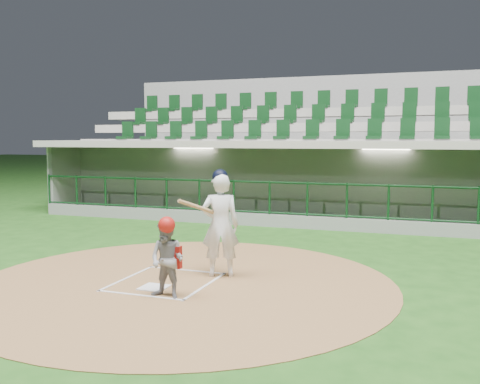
# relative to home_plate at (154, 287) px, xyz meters

# --- Properties ---
(ground) EXTENTS (120.00, 120.00, 0.00)m
(ground) POSITION_rel_home_plate_xyz_m (0.00, 0.70, -0.02)
(ground) COLOR #1B4714
(ground) RESTS_ON ground
(dirt_circle) EXTENTS (7.20, 7.20, 0.01)m
(dirt_circle) POSITION_rel_home_plate_xyz_m (0.30, 0.50, -0.02)
(dirt_circle) COLOR brown
(dirt_circle) RESTS_ON ground
(home_plate) EXTENTS (0.43, 0.43, 0.02)m
(home_plate) POSITION_rel_home_plate_xyz_m (0.00, 0.00, 0.00)
(home_plate) COLOR white
(home_plate) RESTS_ON dirt_circle
(batter_box_chalk) EXTENTS (1.55, 1.80, 0.01)m
(batter_box_chalk) POSITION_rel_home_plate_xyz_m (0.00, 0.40, -0.00)
(batter_box_chalk) COLOR silver
(batter_box_chalk) RESTS_ON ground
(dugout_structure) EXTENTS (16.40, 3.70, 3.00)m
(dugout_structure) POSITION_rel_home_plate_xyz_m (0.13, 8.51, 0.94)
(dugout_structure) COLOR slate
(dugout_structure) RESTS_ON ground
(seating_deck) EXTENTS (17.00, 6.72, 5.15)m
(seating_deck) POSITION_rel_home_plate_xyz_m (0.00, 11.61, 1.40)
(seating_deck) COLOR gray
(seating_deck) RESTS_ON ground
(batter) EXTENTS (0.93, 0.97, 1.91)m
(batter) POSITION_rel_home_plate_xyz_m (0.74, 1.09, 0.94)
(batter) COLOR white
(batter) RESTS_ON dirt_circle
(catcher) EXTENTS (0.62, 0.50, 1.26)m
(catcher) POSITION_rel_home_plate_xyz_m (0.46, -0.40, 0.61)
(catcher) COLOR gray
(catcher) RESTS_ON dirt_circle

